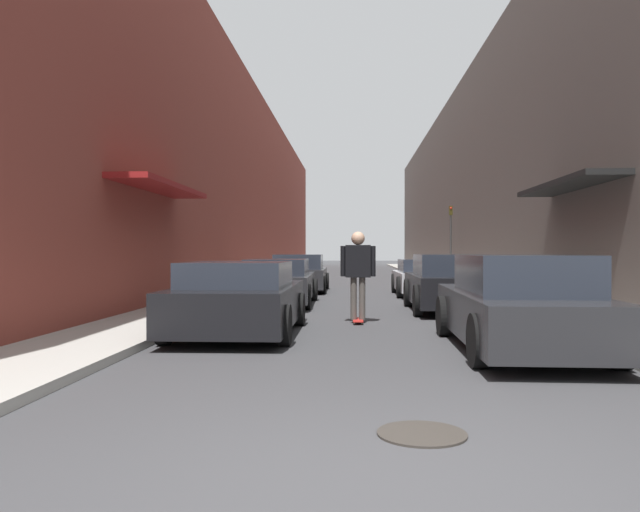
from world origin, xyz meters
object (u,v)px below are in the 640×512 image
object	(u,v)px
parked_car_left_1	(278,282)
parked_car_left_2	(299,274)
parked_car_left_0	(239,299)
parked_car_right_2	(426,278)
skateboarder	(358,267)
manhole_cover	(422,434)
parked_car_right_1	(450,284)
parked_car_right_0	(518,305)
traffic_light	(451,233)

from	to	relation	value
parked_car_left_1	parked_car_left_2	xyz separation A→B (m)	(0.08, 5.54, 0.03)
parked_car_left_0	parked_car_right_2	distance (m)	10.51
skateboarder	manhole_cover	xyz separation A→B (m)	(0.44, -7.50, -1.11)
parked_car_left_2	parked_car_right_1	bearing A→B (deg)	-59.47
manhole_cover	parked_car_right_0	bearing A→B (deg)	66.39
parked_car_left_0	parked_car_left_1	size ratio (longest dim) A/B	0.92
parked_car_left_1	parked_car_right_0	distance (m)	8.58
parked_car_left_0	traffic_light	distance (m)	21.16
parked_car_right_0	parked_car_right_2	size ratio (longest dim) A/B	1.19
parked_car_left_0	parked_car_right_0	bearing A→B (deg)	-19.37
parked_car_right_2	traffic_light	world-z (taller)	traffic_light
skateboarder	manhole_cover	size ratio (longest dim) A/B	2.59
parked_car_left_1	skateboarder	bearing A→B (deg)	-63.07
skateboarder	manhole_cover	bearing A→B (deg)	-86.66
parked_car_left_1	skateboarder	world-z (taller)	skateboarder
parked_car_left_0	parked_car_left_1	distance (m)	5.89
parked_car_left_2	parked_car_right_2	size ratio (longest dim) A/B	1.08
parked_car_right_0	parked_car_right_1	world-z (taller)	parked_car_right_0
parked_car_left_0	parked_car_right_0	distance (m)	4.57
parked_car_right_0	traffic_light	bearing A→B (deg)	83.70
parked_car_left_2	parked_car_right_1	distance (m)	8.28
parked_car_right_1	skateboarder	distance (m)	3.36
parked_car_left_1	parked_car_right_2	size ratio (longest dim) A/B	1.16
parked_car_left_0	skateboarder	world-z (taller)	skateboarder
parked_car_right_0	manhole_cover	xyz separation A→B (m)	(-1.83, -4.18, -0.65)
parked_car_right_0	parked_car_right_1	xyz separation A→B (m)	(-0.06, 5.81, -0.00)
parked_car_right_0	parked_car_right_1	size ratio (longest dim) A/B	1.17
parked_car_right_0	skateboarder	distance (m)	4.04
parked_car_left_1	traffic_light	size ratio (longest dim) A/B	1.31
parked_car_right_1	skateboarder	size ratio (longest dim) A/B	2.22
parked_car_left_1	parked_car_left_2	bearing A→B (deg)	89.22
parked_car_left_1	parked_car_right_2	world-z (taller)	parked_car_left_1
parked_car_left_2	parked_car_right_2	world-z (taller)	parked_car_left_2
traffic_light	parked_car_right_2	bearing A→B (deg)	-102.99
parked_car_left_0	parked_car_right_1	xyz separation A→B (m)	(4.25, 4.29, 0.05)
parked_car_left_2	manhole_cover	world-z (taller)	parked_car_left_2
manhole_cover	parked_car_left_2	bearing A→B (deg)	98.11
parked_car_right_0	manhole_cover	distance (m)	4.61
parked_car_right_0	parked_car_left_2	bearing A→B (deg)	108.26
skateboarder	manhole_cover	distance (m)	7.59
parked_car_right_2	parked_car_right_0	bearing A→B (deg)	-89.87
skateboarder	parked_car_left_2	bearing A→B (deg)	101.75
parked_car_right_0	traffic_light	size ratio (longest dim) A/B	1.35
parked_car_left_2	traffic_light	xyz separation A→B (m)	(6.64, 8.59, 1.66)
parked_car_left_2	traffic_light	size ratio (longest dim) A/B	1.22
parked_car_right_1	skateboarder	bearing A→B (deg)	-131.42
parked_car_right_2	manhole_cover	bearing A→B (deg)	-96.72
parked_car_right_0	traffic_light	xyz separation A→B (m)	(2.38, 21.53, 1.63)
parked_car_right_2	skateboarder	xyz separation A→B (m)	(-2.24, -7.80, 0.55)
parked_car_left_0	parked_car_right_1	bearing A→B (deg)	45.31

